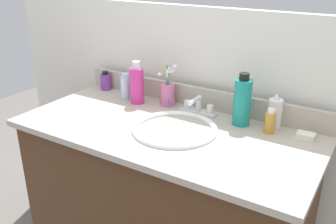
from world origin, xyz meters
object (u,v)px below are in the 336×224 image
Objects in this scene: cup_pink at (168,93)px; bottle_lotion_white at (275,112)px; faucet at (198,108)px; bottle_mouthwash_teal at (242,101)px; bottle_soap_pink at (137,85)px; bottle_gel_clear at (126,87)px; soap_bar at (306,136)px; bottle_cream_purple at (106,81)px; bottle_oil_amber at (270,122)px.

bottle_lotion_white is at bearing 3.52° from cup_pink.
bottle_mouthwash_teal is at bearing -1.25° from faucet.
bottle_soap_pink is at bearing -177.38° from bottle_mouthwash_teal.
bottle_gel_clear is 0.64× the size of cup_pink.
bottle_soap_pink is 3.07× the size of soap_bar.
faucet is 0.55m from bottle_cream_purple.
bottle_mouthwash_teal is at bearing 0.69° from bottle_gel_clear.
bottle_gel_clear is (-0.69, -0.06, -0.00)m from bottle_lotion_white.
bottle_gel_clear is at bearing 168.39° from bottle_soap_pink.
bottle_lotion_white is at bearing 158.68° from soap_bar.
cup_pink is (-0.36, 0.02, -0.04)m from bottle_mouthwash_teal.
bottle_soap_pink reaches higher than bottle_oil_amber.
cup_pink is (0.38, -0.02, 0.01)m from bottle_cream_purple.
faucet is 0.32m from bottle_oil_amber.
bottle_soap_pink is at bearing -178.22° from soap_bar.
faucet is 0.32m from bottle_lotion_white.
bottle_oil_amber is (0.87, -0.06, 0.00)m from bottle_cream_purple.
faucet is 0.83× the size of cup_pink.
soap_bar is at bearing -0.46° from faucet.
soap_bar is (1.00, -0.04, -0.03)m from bottle_cream_purple.
soap_bar is at bearing -2.23° from cup_pink.
bottle_lotion_white reaches higher than bottle_cream_purple.
bottle_oil_amber is (0.70, -0.01, -0.01)m from bottle_gel_clear.
bottle_cream_purple is at bearing 176.58° from bottle_mouthwash_teal.
faucet is 0.21m from bottle_mouthwash_teal.
bottle_oil_amber is at bearing -3.49° from faucet.
bottle_soap_pink reaches higher than faucet.
bottle_oil_amber is at bearing -0.67° from bottle_gel_clear.
bottle_lotion_white is 0.07m from bottle_oil_amber.
bottle_oil_amber is at bearing 0.70° from bottle_soap_pink.
bottle_soap_pink is 0.76m from soap_bar.
cup_pink reaches higher than bottle_oil_amber.
bottle_soap_pink is (0.25, -0.07, 0.04)m from bottle_cream_purple.
faucet is 0.38m from bottle_gel_clear.
soap_bar is (0.13, 0.02, -0.03)m from bottle_oil_amber.
cup_pink is 0.62m from soap_bar.
bottle_soap_pink reaches higher than bottle_cream_purple.
bottle_mouthwash_teal is (0.20, -0.00, 0.07)m from faucet.
bottle_gel_clear is at bearing -171.54° from cup_pink.
faucet is at bearing 178.75° from bottle_mouthwash_teal.
bottle_cream_purple is at bearing 176.06° from bottle_oil_amber.
soap_bar is (0.45, -0.00, -0.02)m from faucet.
bottle_mouthwash_teal is at bearing 172.90° from bottle_oil_amber.
cup_pink is (-0.17, 0.02, 0.03)m from faucet.
cup_pink is at bearing 176.11° from bottle_mouthwash_teal.
bottle_gel_clear is 0.83m from soap_bar.
bottle_cream_purple is at bearing 177.01° from cup_pink.
bottle_soap_pink reaches higher than bottle_gel_clear.
bottle_oil_amber is at bearing -4.70° from cup_pink.
bottle_lotion_white reaches higher than bottle_gel_clear.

